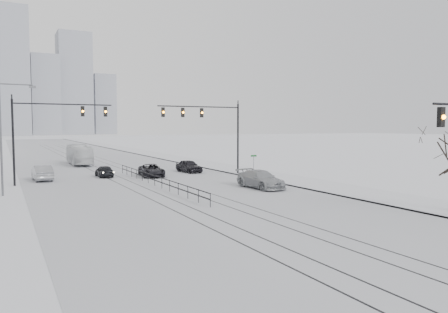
{
  "coord_description": "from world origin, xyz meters",
  "views": [
    {
      "loc": [
        -12.45,
        -8.42,
        5.51
      ],
      "look_at": [
        2.58,
        21.01,
        3.2
      ],
      "focal_mm": 35.0,
      "sensor_mm": 36.0,
      "label": 1
    }
  ],
  "objects_px": {
    "box_truck": "(79,155)",
    "sedan_sb_inner": "(104,171)",
    "sedan_sb_outer": "(42,173)",
    "sedan_nb_right": "(261,179)",
    "sedan_nb_front": "(152,171)",
    "sedan_nb_far": "(189,166)"
  },
  "relations": [
    {
      "from": "sedan_sb_inner",
      "to": "box_truck",
      "type": "distance_m",
      "value": 17.05
    },
    {
      "from": "sedan_nb_right",
      "to": "sedan_sb_inner",
      "type": "bearing_deg",
      "value": 120.88
    },
    {
      "from": "sedan_nb_front",
      "to": "box_truck",
      "type": "distance_m",
      "value": 19.65
    },
    {
      "from": "box_truck",
      "to": "sedan_sb_outer",
      "type": "bearing_deg",
      "value": 70.85
    },
    {
      "from": "sedan_sb_outer",
      "to": "sedan_nb_front",
      "type": "bearing_deg",
      "value": 167.73
    },
    {
      "from": "sedan_nb_front",
      "to": "sedan_nb_far",
      "type": "xyz_separation_m",
      "value": [
        5.35,
        2.3,
        0.06
      ]
    },
    {
      "from": "sedan_sb_inner",
      "to": "sedan_nb_far",
      "type": "relative_size",
      "value": 0.86
    },
    {
      "from": "sedan_nb_right",
      "to": "box_truck",
      "type": "xyz_separation_m",
      "value": [
        -10.53,
        32.02,
        0.63
      ]
    },
    {
      "from": "sedan_nb_right",
      "to": "box_truck",
      "type": "height_order",
      "value": "box_truck"
    },
    {
      "from": "box_truck",
      "to": "sedan_sb_inner",
      "type": "bearing_deg",
      "value": 90.71
    },
    {
      "from": "sedan_sb_inner",
      "to": "sedan_nb_right",
      "type": "bearing_deg",
      "value": 125.21
    },
    {
      "from": "box_truck",
      "to": "sedan_nb_front",
      "type": "bearing_deg",
      "value": 104.39
    },
    {
      "from": "sedan_sb_outer",
      "to": "sedan_nb_right",
      "type": "bearing_deg",
      "value": 135.85
    },
    {
      "from": "sedan_sb_outer",
      "to": "box_truck",
      "type": "bearing_deg",
      "value": -112.75
    },
    {
      "from": "sedan_sb_outer",
      "to": "box_truck",
      "type": "height_order",
      "value": "box_truck"
    },
    {
      "from": "sedan_nb_right",
      "to": "sedan_sb_outer",
      "type": "bearing_deg",
      "value": 134.46
    },
    {
      "from": "sedan_sb_outer",
      "to": "sedan_nb_right",
      "type": "height_order",
      "value": "sedan_nb_right"
    },
    {
      "from": "sedan_nb_right",
      "to": "box_truck",
      "type": "distance_m",
      "value": 33.71
    },
    {
      "from": "sedan_sb_inner",
      "to": "sedan_nb_front",
      "type": "height_order",
      "value": "sedan_nb_front"
    },
    {
      "from": "sedan_nb_front",
      "to": "box_truck",
      "type": "bearing_deg",
      "value": 109.86
    },
    {
      "from": "sedan_sb_outer",
      "to": "sedan_nb_front",
      "type": "distance_m",
      "value": 11.04
    },
    {
      "from": "sedan_nb_front",
      "to": "sedan_nb_far",
      "type": "height_order",
      "value": "sedan_nb_far"
    }
  ]
}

